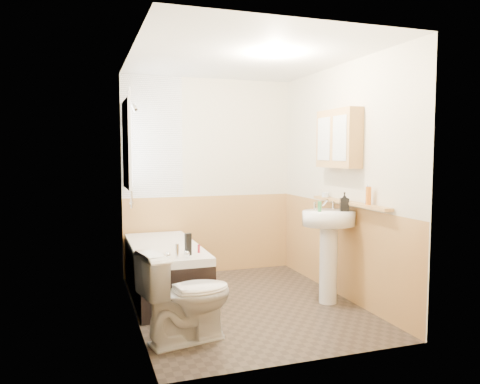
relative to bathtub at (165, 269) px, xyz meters
name	(u,v)px	position (x,y,z in m)	size (l,w,h in m)	color
floor	(245,304)	(0.73, -0.54, -0.30)	(2.80, 2.80, 0.00)	#2C251F
ceiling	(245,57)	(0.73, -0.54, 2.20)	(2.80, 2.80, 0.00)	white
wall_back	(209,177)	(0.73, 0.87, 0.95)	(2.20, 0.02, 2.50)	beige
wall_front	(309,195)	(0.73, -1.95, 0.95)	(2.20, 0.02, 2.50)	beige
wall_left	(132,186)	(-0.38, -0.54, 0.95)	(0.02, 2.80, 2.50)	beige
wall_right	(341,181)	(1.84, -0.54, 0.95)	(0.02, 2.80, 2.50)	beige
wainscot_right	(338,249)	(1.82, -0.54, 0.20)	(0.01, 2.80, 1.00)	tan
wainscot_front	(306,296)	(0.73, -1.93, 0.20)	(2.20, 0.01, 1.00)	tan
wainscot_back	(210,234)	(0.73, 0.85, 0.20)	(2.20, 0.01, 1.00)	tan
tile_cladding_left	(135,186)	(-0.36, -0.54, 0.95)	(0.01, 2.80, 2.50)	white
tile_return_back	(152,137)	(0.00, 0.84, 1.45)	(0.75, 0.01, 1.50)	white
window	(127,144)	(-0.33, 0.41, 1.35)	(0.03, 0.79, 0.99)	white
bathtub	(165,269)	(0.00, 0.00, 0.00)	(0.70, 1.63, 0.71)	black
shower_riser	(132,139)	(-0.31, 0.19, 1.41)	(0.11, 0.09, 1.30)	silver
toilet	(187,296)	(-0.03, -1.27, 0.08)	(0.43, 0.77, 0.76)	white
sink	(329,237)	(1.57, -0.77, 0.39)	(0.56, 0.45, 1.08)	white
pine_shelf	(349,203)	(1.77, -0.81, 0.75)	(0.10, 1.35, 0.03)	tan
medicine_cabinet	(338,139)	(1.74, -0.63, 1.41)	(0.17, 0.68, 0.61)	tan
foam_can	(368,196)	(1.77, -1.16, 0.85)	(0.05, 0.05, 0.17)	orange
green_bottle	(367,194)	(1.77, -1.14, 0.87)	(0.04, 0.04, 0.20)	#19339E
black_jar	(325,195)	(1.77, -0.32, 0.79)	(0.08, 0.08, 0.05)	silver
soap_bottle	(344,207)	(1.70, -0.84, 0.71)	(0.09, 0.19, 0.09)	black
clear_bottle	(320,206)	(1.44, -0.80, 0.72)	(0.04, 0.04, 0.11)	#388447
blue_gel	(188,244)	(0.13, -0.61, 0.38)	(0.06, 0.04, 0.21)	black
cream_jar	(155,256)	(-0.20, -0.67, 0.30)	(0.08, 0.08, 0.05)	orange
orange_bottle	(199,249)	(0.25, -0.53, 0.31)	(0.03, 0.03, 0.08)	maroon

